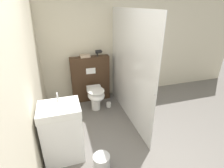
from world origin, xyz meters
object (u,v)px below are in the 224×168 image
hair_drier (99,52)px  waste_bin (102,163)px  sink_vanity (62,132)px  toilet (96,96)px

hair_drier → waste_bin: bearing=-102.7°
sink_vanity → waste_bin: size_ratio=4.14×
hair_drier → waste_bin: size_ratio=0.64×
toilet → hair_drier: bearing=67.3°
toilet → sink_vanity: 1.39m
hair_drier → sink_vanity: bearing=-120.2°
waste_bin → sink_vanity: bearing=139.0°
hair_drier → waste_bin: (-0.47, -2.10, -1.09)m
toilet → sink_vanity: (-0.76, -1.16, 0.11)m
waste_bin → hair_drier: bearing=77.3°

